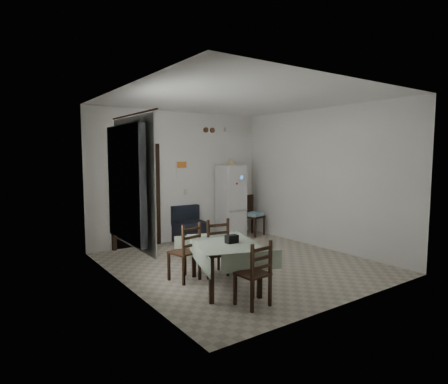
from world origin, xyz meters
TOP-DOWN VIEW (x-y plane):
  - ground at (0.00, 0.00)m, footprint 4.50×4.50m
  - ceiling at (0.00, 0.00)m, footprint 4.20×4.50m
  - wall_back at (0.00, 2.25)m, footprint 4.20×0.02m
  - wall_front at (0.00, -2.25)m, footprint 4.20×0.02m
  - wall_left at (-2.10, 0.00)m, footprint 0.02×4.50m
  - wall_right at (2.10, 0.00)m, footprint 0.02×4.50m
  - doorway at (-1.05, 2.45)m, footprint 1.06×0.52m
  - window_recess at (-2.15, -0.20)m, footprint 0.10×1.20m
  - curtain at (-2.04, -0.20)m, footprint 0.02×1.45m
  - curtain_rod at (-2.03, -0.20)m, footprint 0.02×1.60m
  - calendar at (0.05, 2.24)m, footprint 0.28×0.02m
  - calendar_image at (0.05, 2.23)m, footprint 0.24×0.01m
  - light_switch at (0.15, 2.24)m, footprint 0.08×0.02m
  - vent_left at (0.70, 2.23)m, footprint 0.12×0.03m
  - vent_right at (0.88, 2.23)m, footprint 0.12×0.03m
  - emergency_light at (1.35, 2.21)m, footprint 0.25×0.07m
  - fridge at (1.19, 1.93)m, footprint 0.57×0.57m
  - tan_cone at (1.18, 1.91)m, footprint 0.23×0.23m
  - navy_seat at (0.09, 1.93)m, footprint 0.69×0.67m
  - corner_chair at (1.71, 1.69)m, footprint 0.51×0.51m
  - dining_table at (-0.92, -0.81)m, footprint 1.23×1.51m
  - black_bag at (-0.86, -0.93)m, footprint 0.18×0.11m
  - dining_chair_far_left at (-1.25, -0.22)m, footprint 0.47×0.47m
  - dining_chair_far_right at (-0.74, -0.26)m, footprint 0.46×0.46m
  - dining_chair_near_head at (-1.01, -1.59)m, footprint 0.40×0.40m

SIDE VIEW (x-z plane):
  - ground at x=0.00m, z-range 0.00..0.00m
  - dining_table at x=-0.92m, z-range 0.00..0.68m
  - navy_seat at x=0.09m, z-range 0.00..0.80m
  - dining_chair_near_head at x=-1.01m, z-range 0.00..0.86m
  - dining_chair_far_left at x=-1.25m, z-range 0.00..0.92m
  - dining_chair_far_right at x=-0.74m, z-range 0.00..0.94m
  - corner_chair at x=1.71m, z-range 0.00..0.97m
  - black_bag at x=-0.86m, z-range 0.68..0.79m
  - fridge at x=1.19m, z-range 0.00..1.70m
  - doorway at x=-1.05m, z-range -0.05..2.17m
  - light_switch at x=0.15m, z-range 1.04..1.16m
  - wall_back at x=0.00m, z-range 0.00..2.90m
  - wall_front at x=0.00m, z-range 0.00..2.90m
  - wall_left at x=-2.10m, z-range 0.00..2.90m
  - wall_right at x=2.10m, z-range 0.00..2.90m
  - window_recess at x=-2.15m, z-range 0.75..2.35m
  - curtain at x=-2.04m, z-range 0.62..2.48m
  - calendar at x=0.05m, z-range 1.42..1.82m
  - calendar_image at x=0.05m, z-range 1.65..1.79m
  - tan_cone at x=1.18m, z-range 1.70..1.87m
  - curtain_rod at x=-2.03m, z-range 2.49..2.51m
  - vent_left at x=0.70m, z-range 2.46..2.58m
  - vent_right at x=0.88m, z-range 2.46..2.58m
  - emergency_light at x=1.35m, z-range 2.50..2.59m
  - ceiling at x=0.00m, z-range 2.89..2.91m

